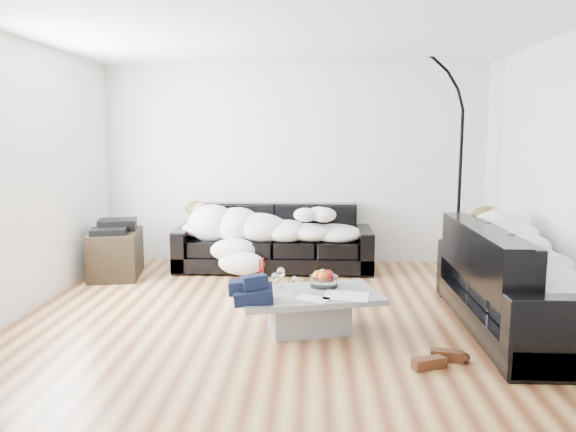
{
  "coord_description": "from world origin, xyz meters",
  "views": [
    {
      "loc": [
        0.24,
        -5.2,
        1.71
      ],
      "look_at": [
        0.0,
        0.3,
        0.9
      ],
      "focal_mm": 35.0,
      "sensor_mm": 36.0,
      "label": 1
    }
  ],
  "objects_px": {
    "candle_right": "(263,271)",
    "sleeper_back": "(274,221)",
    "wine_glass_c": "(294,285)",
    "shoes": "(437,359)",
    "coffee_table": "(309,312)",
    "fruit_bowl": "(324,278)",
    "av_cabinet": "(116,254)",
    "sofa_back": "(274,238)",
    "wine_glass_b": "(275,282)",
    "stereo": "(115,226)",
    "sofa_right": "(522,279)",
    "wine_glass_a": "(281,278)",
    "candle_left": "(260,273)",
    "sleeper_right": "(523,257)",
    "floor_lamp": "(460,175)"
  },
  "relations": [
    {
      "from": "candle_right",
      "to": "sleeper_back",
      "type": "bearing_deg",
      "value": 91.13
    },
    {
      "from": "wine_glass_c",
      "to": "shoes",
      "type": "bearing_deg",
      "value": -29.98
    },
    {
      "from": "coffee_table",
      "to": "shoes",
      "type": "distance_m",
      "value": 1.18
    },
    {
      "from": "fruit_bowl",
      "to": "wine_glass_c",
      "type": "height_order",
      "value": "fruit_bowl"
    },
    {
      "from": "shoes",
      "to": "coffee_table",
      "type": "bearing_deg",
      "value": 134.8
    },
    {
      "from": "av_cabinet",
      "to": "sofa_back",
      "type": "bearing_deg",
      "value": 3.73
    },
    {
      "from": "wine_glass_c",
      "to": "av_cabinet",
      "type": "xyz_separation_m",
      "value": [
        -2.21,
        1.86,
        -0.15
      ]
    },
    {
      "from": "wine_glass_b",
      "to": "av_cabinet",
      "type": "distance_m",
      "value": 2.71
    },
    {
      "from": "stereo",
      "to": "shoes",
      "type": "bearing_deg",
      "value": -50.58
    },
    {
      "from": "fruit_bowl",
      "to": "candle_right",
      "type": "bearing_deg",
      "value": 175.46
    },
    {
      "from": "sofa_right",
      "to": "wine_glass_a",
      "type": "bearing_deg",
      "value": 89.61
    },
    {
      "from": "candle_right",
      "to": "candle_left",
      "type": "bearing_deg",
      "value": -110.75
    },
    {
      "from": "sleeper_right",
      "to": "wine_glass_a",
      "type": "xyz_separation_m",
      "value": [
        -2.1,
        0.01,
        -0.22
      ]
    },
    {
      "from": "fruit_bowl",
      "to": "shoes",
      "type": "bearing_deg",
      "value": -46.66
    },
    {
      "from": "wine_glass_b",
      "to": "candle_right",
      "type": "distance_m",
      "value": 0.24
    },
    {
      "from": "sleeper_right",
      "to": "fruit_bowl",
      "type": "distance_m",
      "value": 1.73
    },
    {
      "from": "wine_glass_a",
      "to": "av_cabinet",
      "type": "relative_size",
      "value": 0.22
    },
    {
      "from": "wine_glass_a",
      "to": "shoes",
      "type": "xyz_separation_m",
      "value": [
        1.22,
        -0.83,
        -0.39
      ]
    },
    {
      "from": "sofa_right",
      "to": "fruit_bowl",
      "type": "bearing_deg",
      "value": 87.88
    },
    {
      "from": "candle_right",
      "to": "stereo",
      "type": "xyz_separation_m",
      "value": [
        -1.92,
        1.57,
        0.14
      ]
    },
    {
      "from": "sleeper_right",
      "to": "candle_right",
      "type": "distance_m",
      "value": 2.28
    },
    {
      "from": "sleeper_back",
      "to": "candle_left",
      "type": "height_order",
      "value": "sleeper_back"
    },
    {
      "from": "sofa_right",
      "to": "candle_left",
      "type": "height_order",
      "value": "sofa_right"
    },
    {
      "from": "wine_glass_b",
      "to": "floor_lamp",
      "type": "bearing_deg",
      "value": 44.47
    },
    {
      "from": "sofa_right",
      "to": "sleeper_right",
      "type": "xyz_separation_m",
      "value": [
        0.0,
        0.0,
        0.2
      ]
    },
    {
      "from": "sofa_back",
      "to": "wine_glass_b",
      "type": "relative_size",
      "value": 15.57
    },
    {
      "from": "sofa_back",
      "to": "sofa_right",
      "type": "height_order",
      "value": "sofa_right"
    },
    {
      "from": "wine_glass_a",
      "to": "wine_glass_c",
      "type": "distance_m",
      "value": 0.24
    },
    {
      "from": "stereo",
      "to": "sofa_right",
      "type": "bearing_deg",
      "value": -35.37
    },
    {
      "from": "wine_glass_b",
      "to": "sofa_right",
      "type": "bearing_deg",
      "value": 2.38
    },
    {
      "from": "sleeper_right",
      "to": "coffee_table",
      "type": "bearing_deg",
      "value": 94.25
    },
    {
      "from": "wine_glass_a",
      "to": "floor_lamp",
      "type": "bearing_deg",
      "value": 43.61
    },
    {
      "from": "sleeper_back",
      "to": "floor_lamp",
      "type": "height_order",
      "value": "floor_lamp"
    },
    {
      "from": "sleeper_back",
      "to": "av_cabinet",
      "type": "distance_m",
      "value": 1.95
    },
    {
      "from": "sleeper_back",
      "to": "sleeper_right",
      "type": "bearing_deg",
      "value": -41.94
    },
    {
      "from": "sofa_back",
      "to": "stereo",
      "type": "distance_m",
      "value": 1.94
    },
    {
      "from": "candle_left",
      "to": "floor_lamp",
      "type": "relative_size",
      "value": 0.1
    },
    {
      "from": "sofa_back",
      "to": "shoes",
      "type": "distance_m",
      "value": 3.29
    },
    {
      "from": "sleeper_right",
      "to": "shoes",
      "type": "height_order",
      "value": "sleeper_right"
    },
    {
      "from": "coffee_table",
      "to": "av_cabinet",
      "type": "height_order",
      "value": "av_cabinet"
    },
    {
      "from": "sleeper_right",
      "to": "fruit_bowl",
      "type": "bearing_deg",
      "value": 87.88
    },
    {
      "from": "wine_glass_c",
      "to": "stereo",
      "type": "xyz_separation_m",
      "value": [
        -2.21,
        1.86,
        0.19
      ]
    },
    {
      "from": "shoes",
      "to": "floor_lamp",
      "type": "bearing_deg",
      "value": 63.23
    },
    {
      "from": "sleeper_back",
      "to": "shoes",
      "type": "xyz_separation_m",
      "value": [
        1.42,
        -2.89,
        -0.58
      ]
    },
    {
      "from": "sofa_back",
      "to": "candle_left",
      "type": "height_order",
      "value": "sofa_back"
    },
    {
      "from": "candle_left",
      "to": "sleeper_right",
      "type": "bearing_deg",
      "value": -1.29
    },
    {
      "from": "sofa_back",
      "to": "candle_left",
      "type": "bearing_deg",
      "value": -89.51
    },
    {
      "from": "sofa_right",
      "to": "av_cabinet",
      "type": "distance_m",
      "value": 4.52
    },
    {
      "from": "candle_right",
      "to": "av_cabinet",
      "type": "bearing_deg",
      "value": 140.69
    },
    {
      "from": "sofa_back",
      "to": "av_cabinet",
      "type": "height_order",
      "value": "sofa_back"
    }
  ]
}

